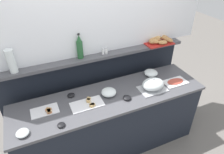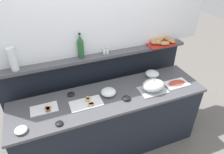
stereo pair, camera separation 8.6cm
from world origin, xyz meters
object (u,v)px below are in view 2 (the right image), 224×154
(salt_shaker, at_px, (104,51))
(serving_cloche, at_px, (153,86))
(cold_cuts_platter, at_px, (176,83))
(condiment_bowl_cream, at_px, (71,94))
(condiment_bowl_red, at_px, (59,123))
(pepper_shaker, at_px, (107,50))
(sandwich_platter_front, at_px, (45,109))
(glass_bowl_large, at_px, (108,92))
(wine_bottle_green, at_px, (81,47))
(sandwich_platter_side, at_px, (87,103))
(glass_bowl_medium, at_px, (152,74))
(glass_bowl_small, at_px, (21,130))
(water_carafe, at_px, (13,59))
(condiment_bowl_dark, at_px, (126,98))
(bread_basket, at_px, (161,41))

(salt_shaker, bearing_deg, serving_cloche, -48.79)
(cold_cuts_platter, bearing_deg, serving_cloche, -178.68)
(cold_cuts_platter, height_order, condiment_bowl_cream, condiment_bowl_cream)
(condiment_bowl_red, xyz_separation_m, pepper_shaker, (0.77, 0.67, 0.38))
(sandwich_platter_front, xyz_separation_m, glass_bowl_large, (0.75, -0.00, 0.02))
(serving_cloche, relative_size, pepper_shaker, 3.91)
(cold_cuts_platter, distance_m, wine_bottle_green, 1.32)
(sandwich_platter_side, bearing_deg, salt_shaker, 50.33)
(serving_cloche, height_order, wine_bottle_green, wine_bottle_green)
(glass_bowl_medium, distance_m, glass_bowl_small, 1.75)
(glass_bowl_medium, height_order, water_carafe, water_carafe)
(cold_cuts_platter, bearing_deg, condiment_bowl_cream, 168.45)
(sandwich_platter_side, bearing_deg, condiment_bowl_red, -149.54)
(wine_bottle_green, bearing_deg, glass_bowl_medium, -15.48)
(glass_bowl_small, distance_m, condiment_bowl_red, 0.36)
(cold_cuts_platter, bearing_deg, condiment_bowl_red, -174.20)
(condiment_bowl_cream, height_order, condiment_bowl_red, condiment_bowl_cream)
(glass_bowl_small, distance_m, water_carafe, 0.78)
(sandwich_platter_side, xyz_separation_m, salt_shaker, (0.38, 0.46, 0.38))
(cold_cuts_platter, bearing_deg, wine_bottle_green, 154.36)
(salt_shaker, relative_size, water_carafe, 0.32)
(glass_bowl_small, distance_m, condiment_bowl_cream, 0.70)
(condiment_bowl_dark, bearing_deg, glass_bowl_large, 134.88)
(wine_bottle_green, bearing_deg, sandwich_platter_front, -143.32)
(bread_basket, xyz_separation_m, water_carafe, (-1.92, -0.01, 0.10))
(salt_shaker, bearing_deg, condiment_bowl_red, -137.66)
(condiment_bowl_dark, relative_size, wine_bottle_green, 0.32)
(cold_cuts_platter, bearing_deg, glass_bowl_small, -176.39)
(wine_bottle_green, distance_m, water_carafe, 0.77)
(sandwich_platter_front, xyz_separation_m, condiment_bowl_cream, (0.32, 0.15, 0.01))
(glass_bowl_large, bearing_deg, glass_bowl_medium, 12.92)
(serving_cloche, bearing_deg, condiment_bowl_cream, 163.87)
(glass_bowl_small, distance_m, pepper_shaker, 1.35)
(glass_bowl_medium, bearing_deg, bread_basket, 44.56)
(sandwich_platter_front, distance_m, condiment_bowl_red, 0.30)
(serving_cloche, bearing_deg, condiment_bowl_dark, -174.26)
(water_carafe, bearing_deg, glass_bowl_large, -21.86)
(sandwich_platter_side, bearing_deg, cold_cuts_platter, -2.29)
(glass_bowl_medium, bearing_deg, condiment_bowl_dark, -148.74)
(glass_bowl_large, bearing_deg, bread_basket, 22.96)
(glass_bowl_small, bearing_deg, bread_basket, 18.20)
(wine_bottle_green, bearing_deg, water_carafe, -178.28)
(condiment_bowl_cream, distance_m, condiment_bowl_red, 0.48)
(salt_shaker, bearing_deg, wine_bottle_green, 175.47)
(glass_bowl_small, bearing_deg, condiment_bowl_red, -5.76)
(serving_cloche, bearing_deg, sandwich_platter_front, 174.18)
(sandwich_platter_front, height_order, bread_basket, bread_basket)
(sandwich_platter_front, xyz_separation_m, sandwich_platter_side, (0.46, -0.08, -0.00))
(condiment_bowl_cream, bearing_deg, wine_bottle_green, 48.82)
(serving_cloche, bearing_deg, water_carafe, 161.15)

